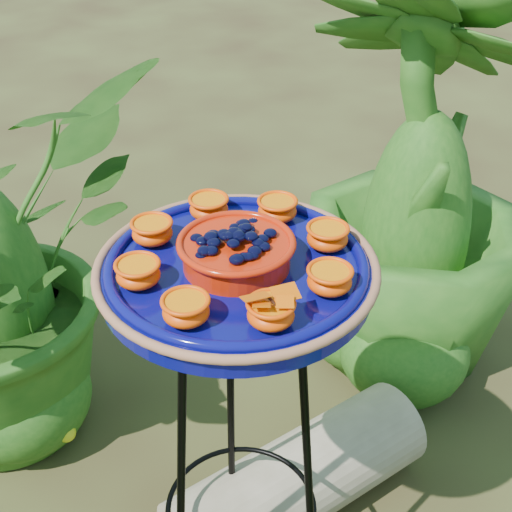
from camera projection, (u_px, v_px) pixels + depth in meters
The scene contains 4 objects.
tripod_stand at pixel (240, 431), 1.24m from camera, with size 0.30×0.32×0.79m.
feeder_dish at pixel (237, 266), 1.04m from camera, with size 0.42×0.42×0.09m.
driftwood_log at pixel (298, 480), 1.61m from camera, with size 0.20×0.20×0.61m, color tan.
shrub_back_right at pixel (421, 185), 1.83m from camera, with size 0.62×0.62×1.11m, color #1E4F15.
Camera 1 is at (-0.07, -0.84, 1.42)m, focal length 50.00 mm.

